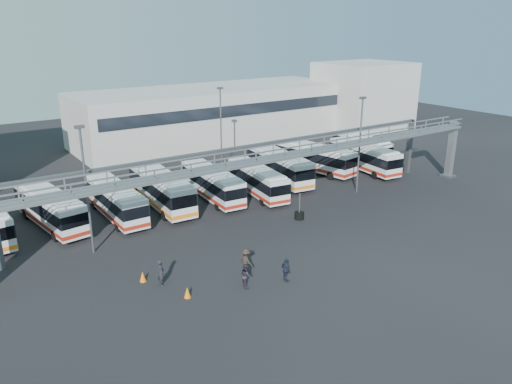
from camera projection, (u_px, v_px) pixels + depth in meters
ground at (313, 240)px, 41.88m from camera, size 140.00×140.00×0.00m
gantry at (273, 162)px, 44.71m from camera, size 51.40×5.15×7.10m
warehouse at (214, 114)px, 76.76m from camera, size 42.00×14.00×8.00m
building_right at (363, 95)px, 85.35m from camera, size 14.00×12.00×11.00m
light_pole_left at (86, 184)px, 37.83m from camera, size 0.70×0.35×10.21m
light_pole_mid at (360, 140)px, 51.88m from camera, size 0.70×0.35×10.21m
light_pole_back at (221, 125)px, 59.41m from camera, size 0.70×0.35×10.21m
bus_1 at (50, 207)px, 44.14m from camera, size 4.08×11.01×3.27m
bus_2 at (115, 199)px, 46.26m from camera, size 2.54×10.53×3.19m
bus_3 at (161, 188)px, 48.92m from camera, size 3.16×11.52×3.47m
bus_4 at (212, 183)px, 51.13m from camera, size 3.08×10.49×3.15m
bus_5 at (257, 179)px, 52.40m from camera, size 3.61×10.29×3.06m
bus_6 at (279, 165)px, 56.88m from camera, size 4.00×11.49×3.42m
bus_7 at (314, 157)px, 60.46m from camera, size 4.49×11.41×3.38m
bus_8 at (364, 156)px, 61.03m from camera, size 3.58×11.02×3.29m
bus_9 at (361, 146)px, 66.76m from camera, size 3.70×10.27×3.05m
pedestrian_a at (161, 273)px, 34.37m from camera, size 0.58×0.78×1.96m
pedestrian_b at (246, 275)px, 34.21m from camera, size 0.86×0.99×1.74m
pedestrian_c at (246, 261)px, 36.12m from camera, size 0.94×1.35×1.91m
pedestrian_d at (286, 270)px, 34.95m from camera, size 0.51×1.05×1.74m
cone_left at (187, 292)px, 33.03m from camera, size 0.52×0.52×0.75m
cone_right at (143, 276)px, 35.09m from camera, size 0.52×0.52×0.75m
tire_stack at (299, 215)px, 46.20m from camera, size 0.89×0.89×2.54m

